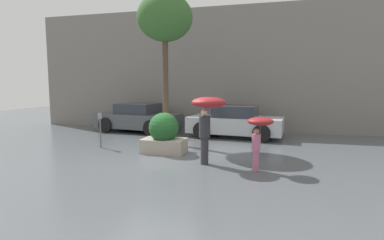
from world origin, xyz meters
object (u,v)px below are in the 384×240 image
object	(u,v)px
person_child	(259,129)
parking_meter	(100,123)
street_tree	(165,19)
person_adult	(208,112)
parked_car_near	(235,122)
planter_box	(164,134)
parked_car_far	(138,118)

from	to	relation	value
person_child	parking_meter	size ratio (longest dim) A/B	1.13
street_tree	parking_meter	distance (m)	4.49
person_adult	parked_car_near	size ratio (longest dim) A/B	0.46
planter_box	parked_car_far	xyz separation A→B (m)	(-2.81, 4.13, 0.02)
person_adult	parking_meter	world-z (taller)	person_adult
planter_box	parked_car_far	bearing A→B (deg)	124.26
planter_box	parked_car_near	distance (m)	4.19
street_tree	parking_meter	world-z (taller)	street_tree
person_child	street_tree	size ratio (longest dim) A/B	0.25
person_adult	parking_meter	bearing A→B (deg)	-172.69
person_child	parked_car_near	size ratio (longest dim) A/B	0.34
parked_car_far	street_tree	world-z (taller)	street_tree
planter_box	person_child	bearing A→B (deg)	-23.83
planter_box	parking_meter	world-z (taller)	planter_box
parked_car_near	street_tree	bearing A→B (deg)	136.51
person_adult	person_child	world-z (taller)	person_adult
parking_meter	parked_car_near	bearing A→B (deg)	38.54
person_adult	parked_car_far	size ratio (longest dim) A/B	0.45
person_adult	person_child	bearing A→B (deg)	15.23
person_adult	person_child	distance (m)	1.49
planter_box	parked_car_near	xyz separation A→B (m)	(1.94, 3.71, 0.02)
person_child	parked_car_near	bearing A→B (deg)	84.11
person_adult	person_child	size ratio (longest dim) A/B	1.36
planter_box	person_adult	bearing A→B (deg)	-33.68
street_tree	person_child	bearing A→B (deg)	-39.56
parked_car_far	parking_meter	distance (m)	3.96
parked_car_near	parked_car_far	bearing A→B (deg)	90.62
person_adult	parked_car_far	xyz separation A→B (m)	(-4.52, 5.27, -0.87)
parking_meter	street_tree	bearing A→B (deg)	35.49
parked_car_near	street_tree	world-z (taller)	street_tree
street_tree	parked_car_far	bearing A→B (deg)	132.58
parked_car_far	parking_meter	xyz separation A→B (m)	(0.34, -3.94, 0.26)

